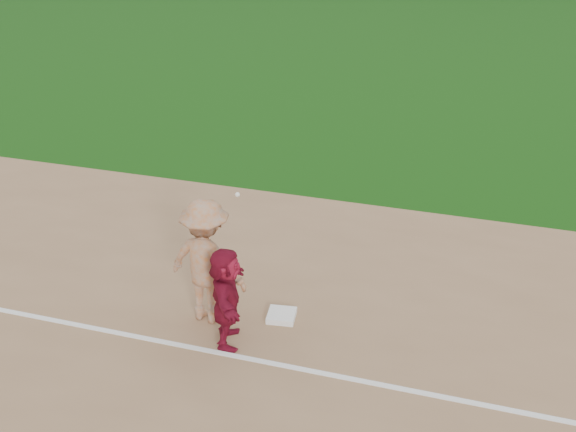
% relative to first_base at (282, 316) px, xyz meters
% --- Properties ---
extents(ground, '(160.00, 160.00, 0.00)m').
position_rel_first_base_xyz_m(ground, '(-0.24, -0.36, -0.07)').
color(ground, '#13450D').
rests_on(ground, ground).
extents(foul_line, '(60.00, 0.10, 0.01)m').
position_rel_first_base_xyz_m(foul_line, '(-0.24, -1.16, -0.05)').
color(foul_line, white).
rests_on(foul_line, infield_dirt).
extents(first_base, '(0.50, 0.50, 0.10)m').
position_rel_first_base_xyz_m(first_base, '(0.00, 0.00, 0.00)').
color(first_base, white).
rests_on(first_base, infield_dirt).
extents(base_runner, '(0.92, 1.58, 1.62)m').
position_rel_first_base_xyz_m(base_runner, '(-0.60, -0.84, 0.76)').
color(base_runner, maroon).
rests_on(base_runner, infield_dirt).
extents(first_base_play, '(1.47, 1.01, 2.38)m').
position_rel_first_base_xyz_m(first_base_play, '(-1.13, -0.32, 0.99)').
color(first_base_play, '#969698').
rests_on(first_base_play, infield_dirt).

